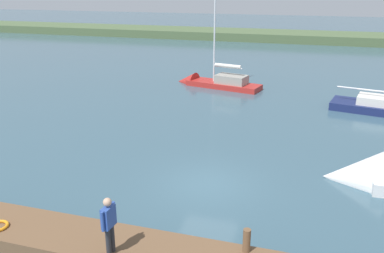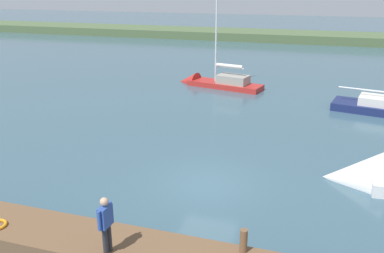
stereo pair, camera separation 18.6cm
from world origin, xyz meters
name	(u,v)px [view 1 (the left image)]	position (x,y,z in m)	size (l,w,h in m)	color
ground_plane	(208,184)	(0.00, 0.00, 0.00)	(200.00, 200.00, 0.00)	#385666
far_shoreline	(289,40)	(0.00, -48.29, 0.00)	(180.00, 8.00, 2.40)	#4C603D
mooring_post_near	(247,241)	(-2.50, 5.17, 1.15)	(0.22, 0.22, 0.73)	brown
sailboat_far_left	(212,84)	(4.07, -17.14, 0.19)	(7.64, 3.47, 9.56)	#B22823
person_on_dock	(109,222)	(1.22, 6.36, 1.82)	(0.26, 0.67, 1.78)	#28282D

